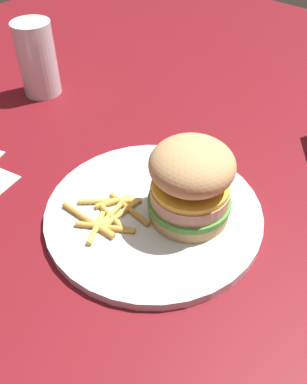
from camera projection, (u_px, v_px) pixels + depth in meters
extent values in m
plane|color=maroon|center=(152.00, 206.00, 0.54)|extent=(1.60, 1.60, 0.00)
cylinder|color=silver|center=(153.00, 213.00, 0.52)|extent=(0.27, 0.27, 0.01)
cylinder|color=tan|center=(189.00, 209.00, 0.50)|extent=(0.10, 0.10, 0.02)
cylinder|color=#4C9338|center=(189.00, 201.00, 0.50)|extent=(0.10, 0.10, 0.01)
cylinder|color=tan|center=(190.00, 193.00, 0.49)|extent=(0.09, 0.09, 0.02)
cylinder|color=yellow|center=(190.00, 186.00, 0.48)|extent=(0.09, 0.09, 0.01)
ellipsoid|color=tan|center=(192.00, 165.00, 0.46)|extent=(0.10, 0.10, 0.05)
cylinder|color=#E5B251|center=(109.00, 216.00, 0.50)|extent=(0.06, 0.02, 0.01)
cylinder|color=#E5B251|center=(110.00, 201.00, 0.52)|extent=(0.06, 0.06, 0.01)
cylinder|color=gold|center=(105.00, 227.00, 0.49)|extent=(0.04, 0.07, 0.01)
cylinder|color=gold|center=(113.00, 202.00, 0.52)|extent=(0.04, 0.03, 0.01)
cylinder|color=#E5B251|center=(96.00, 228.00, 0.49)|extent=(0.05, 0.03, 0.01)
cylinder|color=#E5B251|center=(121.00, 214.00, 0.50)|extent=(0.06, 0.01, 0.01)
cylinder|color=gold|center=(129.00, 209.00, 0.51)|extent=(0.01, 0.07, 0.01)
cylinder|color=#E5B251|center=(96.00, 225.00, 0.49)|extent=(0.01, 0.06, 0.01)
cylinder|color=gold|center=(88.00, 220.00, 0.50)|extent=(0.01, 0.08, 0.01)
cylinder|color=gold|center=(112.00, 217.00, 0.50)|extent=(0.02, 0.06, 0.01)
cylinder|color=silver|center=(37.00, 59.00, 0.71)|extent=(0.07, 0.07, 0.13)
cylinder|color=black|center=(39.00, 67.00, 0.72)|extent=(0.06, 0.06, 0.09)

